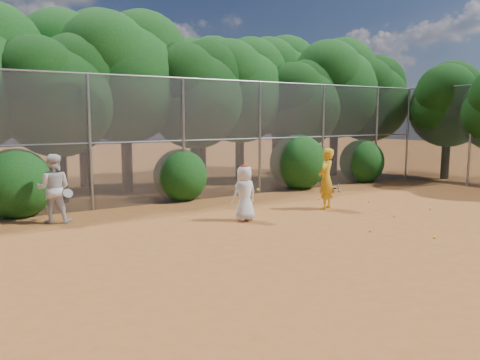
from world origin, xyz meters
TOP-DOWN VIEW (x-y plane):
  - ground at (0.00, 0.00)m, footprint 80.00×80.00m
  - fence_back at (-0.12, 6.00)m, footprint 20.05×0.09m
  - fence_side at (10.00, 3.00)m, footprint 0.09×6.09m
  - tree_2 at (-4.45, 7.83)m, footprint 3.99×3.47m
  - tree_3 at (-1.94, 8.84)m, footprint 4.89×4.26m
  - tree_4 at (0.55, 8.24)m, footprint 4.19×3.64m
  - tree_5 at (3.06, 9.04)m, footprint 4.51×3.92m
  - tree_6 at (5.55, 8.03)m, footprint 3.86×3.36m
  - tree_7 at (8.06, 8.64)m, footprint 4.77×4.14m
  - tree_8 at (10.05, 8.34)m, footprint 4.25×3.70m
  - tree_10 at (-2.93, 11.05)m, footprint 5.15×4.48m
  - tree_11 at (2.06, 10.64)m, footprint 4.64×4.03m
  - tree_12 at (6.56, 11.24)m, footprint 5.02×4.37m
  - tree_13 at (11.45, 5.03)m, footprint 3.86×3.36m
  - bush_0 at (-6.00, 6.30)m, footprint 2.00×2.00m
  - bush_1 at (-1.00, 6.30)m, footprint 1.80×1.80m
  - bush_2 at (4.00, 6.30)m, footprint 2.20×2.20m
  - bush_3 at (7.50, 6.30)m, footprint 1.90×1.90m
  - player_yellow at (2.01, 2.48)m, footprint 0.89×0.70m
  - player_teen at (-0.90, 2.43)m, footprint 0.75×0.51m
  - player_white at (-5.27, 4.87)m, footprint 1.07×0.97m
  - ball_0 at (2.88, 0.61)m, footprint 0.07×0.07m
  - ball_1 at (3.96, 2.56)m, footprint 0.07×0.07m
  - ball_2 at (1.79, -1.44)m, footprint 0.07×0.07m
  - ball_3 at (4.59, 0.73)m, footprint 0.07×0.07m
  - ball_4 at (0.99, -0.25)m, footprint 0.07×0.07m
  - ball_5 at (2.91, 3.77)m, footprint 0.07×0.07m

SIDE VIEW (x-z plane):
  - ground at x=0.00m, z-range 0.00..0.00m
  - ball_0 at x=2.88m, z-range 0.00..0.07m
  - ball_1 at x=3.96m, z-range 0.00..0.07m
  - ball_2 at x=1.79m, z-range 0.00..0.07m
  - ball_3 at x=4.59m, z-range 0.00..0.07m
  - ball_4 at x=0.99m, z-range 0.00..0.07m
  - ball_5 at x=2.91m, z-range 0.00..0.07m
  - player_teen at x=-0.90m, z-range 0.00..1.51m
  - bush_1 at x=-1.00m, z-range 0.00..1.80m
  - player_white at x=-5.27m, z-range 0.00..1.81m
  - player_yellow at x=2.01m, z-range 0.00..1.84m
  - bush_3 at x=7.50m, z-range 0.00..1.90m
  - bush_0 at x=-6.00m, z-range 0.00..2.00m
  - bush_2 at x=4.00m, z-range 0.00..2.20m
  - fence_side at x=10.00m, z-range 0.04..4.06m
  - fence_back at x=-0.12m, z-range 0.04..4.06m
  - tree_6 at x=5.55m, z-range 0.82..6.11m
  - tree_13 at x=11.45m, z-range 0.82..6.11m
  - tree_2 at x=-4.45m, z-range 0.85..6.32m
  - tree_4 at x=0.55m, z-range 0.89..6.62m
  - tree_8 at x=10.05m, z-range 0.91..6.73m
  - tree_5 at x=3.06m, z-range 0.96..7.13m
  - tree_11 at x=2.06m, z-range 0.99..7.34m
  - tree_7 at x=8.06m, z-range 1.02..7.54m
  - tree_3 at x=-1.94m, z-range 1.04..7.75m
  - tree_12 at x=6.56m, z-range 1.07..7.95m
  - tree_10 at x=-2.93m, z-range 1.10..8.16m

